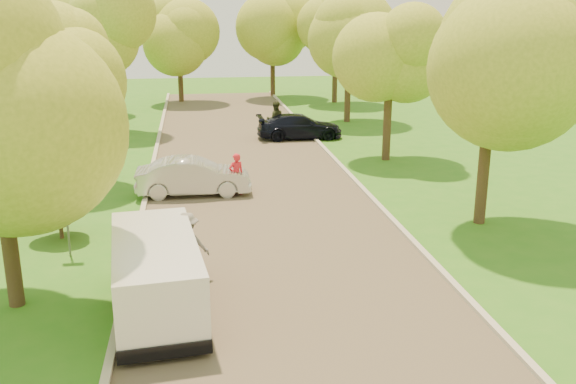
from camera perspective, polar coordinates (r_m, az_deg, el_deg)
ground at (r=15.28m, az=0.79°, el=-10.02°), size 100.00×100.00×0.00m
road at (r=22.66m, az=-2.48°, el=-1.11°), size 8.00×60.00×0.01m
curb_left at (r=22.61m, az=-12.74°, el=-1.40°), size 0.18×60.00×0.12m
curb_right at (r=23.40m, az=7.43°, el=-0.53°), size 0.18×60.00×0.12m
street_sign at (r=18.62m, az=-19.20°, el=-0.89°), size 0.55×0.06×2.17m
red_shrub at (r=20.25m, az=-19.74°, el=-0.97°), size 1.70×1.70×1.95m
tree_l_midb at (r=26.02m, az=-18.97°, el=10.59°), size 4.30×4.20×6.62m
tree_l_far at (r=35.78m, az=-15.63°, el=13.60°), size 4.92×4.80×7.79m
tree_r_mida at (r=20.74m, az=18.42°, el=12.06°), size 5.13×5.00×7.95m
tree_r_midb at (r=28.96m, az=9.46°, el=12.31°), size 4.51×4.40×7.01m
tree_r_far at (r=38.70m, az=5.82°, el=14.80°), size 5.33×5.20×8.34m
tree_bg_a at (r=44.03m, az=-17.58°, el=13.64°), size 5.12×5.00×7.72m
tree_bg_b at (r=46.72m, az=4.56°, el=14.70°), size 5.12×5.00×7.95m
tree_bg_c at (r=47.55m, az=-9.47°, el=13.94°), size 4.92×4.80×7.33m
tree_bg_d at (r=49.96m, az=-1.14°, el=14.59°), size 5.12×5.00×7.72m
minivan at (r=14.88m, az=-11.65°, el=-7.20°), size 2.33×4.87×1.75m
silver_sedan at (r=23.90m, az=-8.40°, el=1.37°), size 4.21×1.51×1.38m
dark_sedan at (r=33.87m, az=1.02°, el=5.85°), size 4.46×1.82×1.29m
longboard at (r=16.80m, az=-8.79°, el=-7.33°), size 0.35×0.88×0.10m
skateboarder at (r=16.48m, az=-8.92°, el=-4.62°), size 1.15×0.76×1.67m
person_striped at (r=23.65m, az=-4.62°, el=1.58°), size 0.67×0.54×1.58m
person_olive at (r=34.15m, az=-1.14°, el=6.47°), size 0.97×0.78×1.92m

